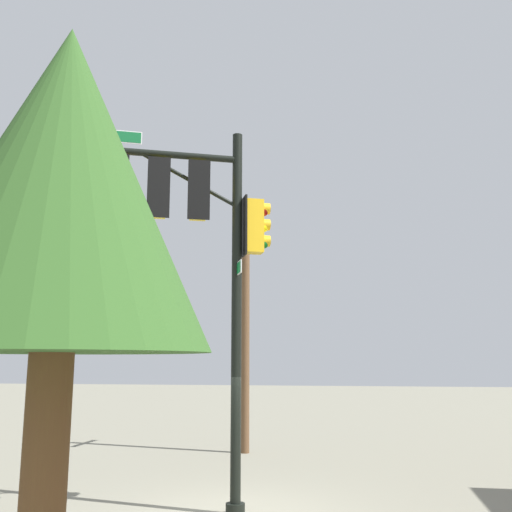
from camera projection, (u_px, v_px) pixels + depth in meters
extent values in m
cylinder|color=black|center=(236.00, 314.00, 11.39)|extent=(0.20, 0.20, 7.45)
cylinder|color=black|center=(235.00, 509.00, 10.74)|extent=(0.36, 0.36, 0.20)
cylinder|color=black|center=(129.00, 152.00, 11.50)|extent=(4.11, 1.84, 0.14)
cylinder|color=black|center=(189.00, 180.00, 11.67)|extent=(1.89, 0.86, 1.07)
cube|color=yellow|center=(198.00, 192.00, 11.66)|extent=(0.42, 0.45, 1.10)
cube|color=black|center=(199.00, 189.00, 11.47)|extent=(0.43, 0.19, 1.22)
sphere|color=maroon|center=(198.00, 179.00, 11.92)|extent=(0.22, 0.22, 0.22)
cylinder|color=yellow|center=(198.00, 178.00, 11.98)|extent=(0.27, 0.21, 0.23)
sphere|color=#FFFC14|center=(198.00, 195.00, 11.86)|extent=(0.22, 0.22, 0.22)
cylinder|color=yellow|center=(197.00, 194.00, 11.92)|extent=(0.27, 0.21, 0.23)
sphere|color=#0B621E|center=(197.00, 211.00, 11.79)|extent=(0.22, 0.22, 0.22)
cylinder|color=yellow|center=(197.00, 210.00, 11.86)|extent=(0.27, 0.21, 0.23)
cube|color=yellow|center=(158.00, 190.00, 11.49)|extent=(0.43, 0.46, 1.10)
cube|color=black|center=(159.00, 187.00, 11.30)|extent=(0.42, 0.21, 1.22)
sphere|color=maroon|center=(158.00, 177.00, 11.74)|extent=(0.22, 0.22, 0.22)
cylinder|color=yellow|center=(158.00, 175.00, 11.81)|extent=(0.27, 0.22, 0.23)
sphere|color=#FFFC14|center=(158.00, 193.00, 11.68)|extent=(0.22, 0.22, 0.22)
cylinder|color=yellow|center=(157.00, 191.00, 11.75)|extent=(0.27, 0.22, 0.23)
sphere|color=#0B621E|center=(157.00, 209.00, 11.62)|extent=(0.22, 0.22, 0.22)
cylinder|color=yellow|center=(157.00, 207.00, 11.69)|extent=(0.27, 0.22, 0.23)
cube|color=gold|center=(117.00, 187.00, 11.32)|extent=(0.43, 0.46, 1.10)
cube|color=black|center=(117.00, 184.00, 11.13)|extent=(0.42, 0.21, 1.22)
sphere|color=maroon|center=(118.00, 174.00, 11.57)|extent=(0.22, 0.22, 0.22)
cylinder|color=gold|center=(118.00, 172.00, 11.64)|extent=(0.27, 0.22, 0.23)
sphere|color=#FFFC14|center=(117.00, 190.00, 11.51)|extent=(0.22, 0.22, 0.22)
cylinder|color=gold|center=(117.00, 189.00, 11.58)|extent=(0.27, 0.22, 0.23)
sphere|color=#0B621E|center=(116.00, 207.00, 11.45)|extent=(0.22, 0.22, 0.22)
cylinder|color=gold|center=(116.00, 205.00, 11.51)|extent=(0.27, 0.22, 0.23)
cube|color=yellow|center=(74.00, 184.00, 11.14)|extent=(0.43, 0.45, 1.10)
cube|color=black|center=(73.00, 181.00, 10.95)|extent=(0.42, 0.20, 1.22)
sphere|color=maroon|center=(76.00, 171.00, 11.40)|extent=(0.22, 0.22, 0.22)
cylinder|color=yellow|center=(77.00, 170.00, 11.47)|extent=(0.27, 0.22, 0.23)
sphere|color=#FFFC14|center=(75.00, 188.00, 11.34)|extent=(0.22, 0.22, 0.22)
cylinder|color=yellow|center=(76.00, 186.00, 11.40)|extent=(0.27, 0.22, 0.23)
sphere|color=#0B621E|center=(74.00, 204.00, 11.28)|extent=(0.22, 0.22, 0.22)
cylinder|color=yellow|center=(75.00, 203.00, 11.34)|extent=(0.27, 0.22, 0.23)
cube|color=yellow|center=(30.00, 182.00, 10.97)|extent=(0.43, 0.45, 1.10)
cube|color=black|center=(28.00, 178.00, 10.78)|extent=(0.42, 0.20, 1.22)
sphere|color=maroon|center=(33.00, 168.00, 11.23)|extent=(0.22, 0.22, 0.22)
cylinder|color=yellow|center=(34.00, 167.00, 11.29)|extent=(0.27, 0.22, 0.23)
sphere|color=#FFFC14|center=(32.00, 185.00, 11.17)|extent=(0.22, 0.22, 0.22)
cylinder|color=yellow|center=(33.00, 183.00, 11.23)|extent=(0.27, 0.22, 0.23)
sphere|color=#0B621E|center=(31.00, 202.00, 11.10)|extent=(0.22, 0.22, 0.22)
cylinder|color=yellow|center=(32.00, 200.00, 11.17)|extent=(0.27, 0.22, 0.23)
cube|color=yellow|center=(254.00, 227.00, 11.79)|extent=(0.46, 0.43, 1.10)
cube|color=black|center=(244.00, 226.00, 11.75)|extent=(0.21, 0.42, 1.22)
sphere|color=maroon|center=(263.00, 211.00, 11.90)|extent=(0.22, 0.22, 0.22)
cylinder|color=yellow|center=(266.00, 209.00, 11.92)|extent=(0.22, 0.27, 0.23)
sphere|color=#FFFC14|center=(263.00, 227.00, 11.83)|extent=(0.22, 0.22, 0.22)
cylinder|color=yellow|center=(266.00, 225.00, 11.86)|extent=(0.22, 0.27, 0.23)
sphere|color=#0B621E|center=(263.00, 243.00, 11.77)|extent=(0.22, 0.22, 0.22)
cylinder|color=yellow|center=(266.00, 241.00, 11.79)|extent=(0.22, 0.27, 0.23)
cube|color=white|center=(118.00, 136.00, 11.50)|extent=(0.87, 0.38, 0.26)
cube|color=#166634|center=(118.00, 136.00, 11.50)|extent=(0.84, 0.38, 0.22)
cube|color=white|center=(237.00, 270.00, 11.55)|extent=(0.38, 0.87, 0.26)
cube|color=#09762D|center=(237.00, 270.00, 11.55)|extent=(0.38, 0.84, 0.22)
cylinder|color=brown|center=(245.00, 329.00, 18.69)|extent=(0.27, 0.27, 7.70)
cube|color=brown|center=(246.00, 231.00, 19.28)|extent=(0.14, 1.80, 0.12)
cone|color=#2F5722|center=(63.00, 182.00, 5.46)|extent=(2.86, 2.86, 3.18)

